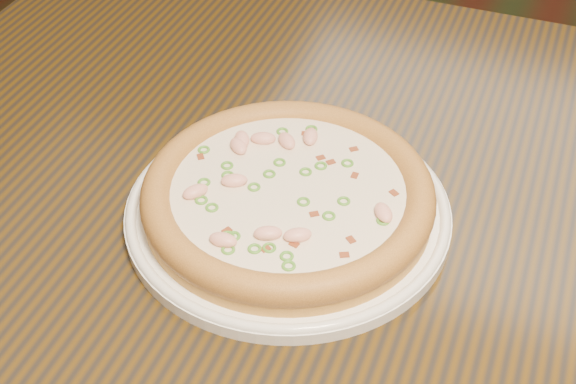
% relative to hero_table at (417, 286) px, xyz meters
% --- Properties ---
extents(ground, '(9.00, 9.00, 0.00)m').
position_rel_hero_table_xyz_m(ground, '(-0.33, 0.32, -0.65)').
color(ground, black).
extents(hero_table, '(1.20, 0.80, 0.75)m').
position_rel_hero_table_xyz_m(hero_table, '(0.00, 0.00, 0.00)').
color(hero_table, black).
rests_on(hero_table, ground).
extents(plate, '(0.30, 0.30, 0.02)m').
position_rel_hero_table_xyz_m(plate, '(-0.12, -0.05, 0.11)').
color(plate, white).
rests_on(plate, hero_table).
extents(pizza, '(0.26, 0.26, 0.03)m').
position_rel_hero_table_xyz_m(pizza, '(-0.12, -0.05, 0.13)').
color(pizza, gold).
rests_on(pizza, plate).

